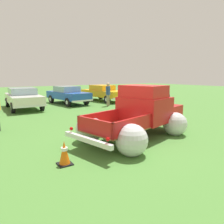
# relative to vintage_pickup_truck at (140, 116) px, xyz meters

# --- Properties ---
(ground_plane) EXTENTS (80.00, 80.00, 0.00)m
(ground_plane) POSITION_rel_vintage_pickup_truck_xyz_m (-0.38, -0.09, -0.76)
(ground_plane) COLOR #477A33
(vintage_pickup_truck) EXTENTS (4.94, 3.56, 1.96)m
(vintage_pickup_truck) POSITION_rel_vintage_pickup_truck_xyz_m (0.00, 0.00, 0.00)
(vintage_pickup_truck) COLOR black
(vintage_pickup_truck) RESTS_ON ground
(show_car_1) EXTENTS (2.02, 4.74, 1.43)m
(show_car_1) POSITION_rel_vintage_pickup_truck_xyz_m (-2.38, 9.51, 0.03)
(show_car_1) COLOR black
(show_car_1) RESTS_ON ground
(show_car_2) EXTENTS (2.39, 4.57, 1.43)m
(show_car_2) POSITION_rel_vintage_pickup_truck_xyz_m (1.11, 10.09, 0.02)
(show_car_2) COLOR black
(show_car_2) RESTS_ON ground
(show_car_3) EXTENTS (2.52, 4.78, 1.43)m
(show_car_3) POSITION_rel_vintage_pickup_truck_xyz_m (4.48, 10.07, 0.03)
(show_car_3) COLOR black
(show_car_3) RESTS_ON ground
(spectator_1) EXTENTS (0.52, 0.45, 1.75)m
(spectator_1) POSITION_rel_vintage_pickup_truck_xyz_m (3.18, 7.24, 0.25)
(spectator_1) COLOR gray
(spectator_1) RESTS_ON ground
(lane_cone_0) EXTENTS (0.36, 0.36, 0.63)m
(lane_cone_0) POSITION_rel_vintage_pickup_truck_xyz_m (-3.33, -0.86, -0.45)
(lane_cone_0) COLOR black
(lane_cone_0) RESTS_ON ground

